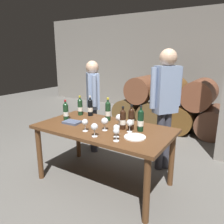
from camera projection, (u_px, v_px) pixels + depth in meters
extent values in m
plane|color=#66635E|center=(104.00, 181.00, 2.95)|extent=(14.00, 14.00, 0.00)
cube|color=gray|center=(190.00, 63.00, 6.02)|extent=(10.00, 0.24, 2.80)
cylinder|color=brown|center=(131.00, 110.00, 5.48)|extent=(0.60, 0.90, 0.60)
cylinder|color=brown|center=(155.00, 113.00, 5.16)|extent=(0.60, 0.90, 0.60)
cylinder|color=brown|center=(182.00, 117.00, 4.83)|extent=(0.60, 0.90, 0.60)
cylinder|color=brown|center=(213.00, 122.00, 4.51)|extent=(0.60, 0.90, 0.60)
cylinder|color=brown|center=(144.00, 89.00, 5.18)|extent=(0.60, 0.90, 0.60)
cylinder|color=brown|center=(170.00, 91.00, 4.85)|extent=(0.60, 0.90, 0.60)
cylinder|color=brown|center=(200.00, 94.00, 4.53)|extent=(0.60, 0.90, 0.60)
cube|color=brown|center=(103.00, 129.00, 2.76)|extent=(1.70, 0.90, 0.04)
cylinder|color=brown|center=(40.00, 154.00, 2.93)|extent=(0.07, 0.07, 0.72)
cylinder|color=brown|center=(147.00, 191.00, 2.14)|extent=(0.07, 0.07, 0.72)
cylinder|color=brown|center=(78.00, 136.00, 3.57)|extent=(0.07, 0.07, 0.72)
cylinder|color=brown|center=(172.00, 159.00, 2.77)|extent=(0.07, 0.07, 0.72)
cylinder|color=black|center=(123.00, 121.00, 2.66)|extent=(0.07, 0.07, 0.20)
sphere|color=black|center=(123.00, 113.00, 2.63)|extent=(0.07, 0.07, 0.07)
cylinder|color=black|center=(123.00, 111.00, 2.62)|extent=(0.03, 0.03, 0.06)
cylinder|color=black|center=(123.00, 107.00, 2.61)|extent=(0.03, 0.03, 0.02)
cylinder|color=silver|center=(123.00, 122.00, 2.66)|extent=(0.07, 0.07, 0.06)
cylinder|color=#19381E|center=(66.00, 113.00, 3.02)|extent=(0.07, 0.07, 0.20)
sphere|color=#19381E|center=(65.00, 106.00, 2.99)|extent=(0.07, 0.07, 0.07)
cylinder|color=#19381E|center=(65.00, 104.00, 2.98)|extent=(0.03, 0.03, 0.06)
cylinder|color=#B21E23|center=(65.00, 101.00, 2.97)|extent=(0.03, 0.03, 0.02)
cylinder|color=silver|center=(66.00, 114.00, 3.02)|extent=(0.07, 0.07, 0.06)
cylinder|color=black|center=(90.00, 109.00, 3.23)|extent=(0.07, 0.07, 0.21)
sphere|color=black|center=(90.00, 101.00, 3.20)|extent=(0.07, 0.07, 0.07)
cylinder|color=black|center=(90.00, 100.00, 3.20)|extent=(0.03, 0.03, 0.07)
cylinder|color=silver|center=(90.00, 97.00, 3.19)|extent=(0.03, 0.03, 0.02)
cylinder|color=silver|center=(90.00, 109.00, 3.24)|extent=(0.07, 0.07, 0.06)
cylinder|color=black|center=(131.00, 121.00, 2.65)|extent=(0.07, 0.07, 0.21)
sphere|color=black|center=(131.00, 112.00, 2.62)|extent=(0.07, 0.07, 0.07)
cylinder|color=black|center=(131.00, 109.00, 2.62)|extent=(0.03, 0.03, 0.07)
cylinder|color=black|center=(132.00, 106.00, 2.60)|extent=(0.03, 0.03, 0.02)
cylinder|color=silver|center=(131.00, 121.00, 2.66)|extent=(0.07, 0.07, 0.06)
cylinder|color=#19381E|center=(108.00, 113.00, 2.99)|extent=(0.07, 0.07, 0.22)
sphere|color=#19381E|center=(108.00, 104.00, 2.96)|extent=(0.07, 0.07, 0.07)
cylinder|color=#19381E|center=(108.00, 102.00, 2.96)|extent=(0.03, 0.03, 0.07)
cylinder|color=gold|center=(108.00, 99.00, 2.94)|extent=(0.03, 0.03, 0.03)
cylinder|color=silver|center=(108.00, 113.00, 3.00)|extent=(0.07, 0.07, 0.07)
cylinder|color=black|center=(141.00, 122.00, 2.58)|extent=(0.07, 0.07, 0.22)
sphere|color=black|center=(141.00, 113.00, 2.55)|extent=(0.07, 0.07, 0.07)
cylinder|color=black|center=(141.00, 110.00, 2.55)|extent=(0.03, 0.03, 0.07)
cylinder|color=black|center=(141.00, 106.00, 2.53)|extent=(0.03, 0.03, 0.03)
cylinder|color=silver|center=(141.00, 123.00, 2.59)|extent=(0.07, 0.07, 0.07)
cylinder|color=#19381E|center=(80.00, 108.00, 3.27)|extent=(0.07, 0.07, 0.20)
sphere|color=#19381E|center=(80.00, 101.00, 3.24)|extent=(0.07, 0.07, 0.07)
cylinder|color=#19381E|center=(80.00, 99.00, 3.23)|extent=(0.03, 0.03, 0.06)
cylinder|color=gold|center=(80.00, 97.00, 3.22)|extent=(0.03, 0.03, 0.02)
cylinder|color=silver|center=(80.00, 109.00, 3.27)|extent=(0.07, 0.07, 0.06)
cylinder|color=white|center=(85.00, 131.00, 2.60)|extent=(0.06, 0.06, 0.00)
cylinder|color=white|center=(85.00, 128.00, 2.59)|extent=(0.01, 0.01, 0.07)
sphere|color=white|center=(85.00, 122.00, 2.58)|extent=(0.07, 0.07, 0.07)
cylinder|color=white|center=(105.00, 130.00, 2.63)|extent=(0.06, 0.06, 0.00)
cylinder|color=white|center=(105.00, 127.00, 2.62)|extent=(0.01, 0.01, 0.07)
sphere|color=white|center=(105.00, 121.00, 2.60)|extent=(0.09, 0.09, 0.09)
cylinder|color=white|center=(116.00, 141.00, 2.31)|extent=(0.06, 0.06, 0.00)
cylinder|color=white|center=(116.00, 137.00, 2.30)|extent=(0.01, 0.01, 0.07)
sphere|color=white|center=(116.00, 131.00, 2.28)|extent=(0.07, 0.07, 0.07)
cylinder|color=white|center=(116.00, 137.00, 2.42)|extent=(0.06, 0.06, 0.00)
cylinder|color=white|center=(116.00, 134.00, 2.41)|extent=(0.01, 0.01, 0.07)
sphere|color=white|center=(116.00, 128.00, 2.39)|extent=(0.07, 0.07, 0.07)
cylinder|color=white|center=(130.00, 132.00, 2.58)|extent=(0.06, 0.06, 0.00)
cylinder|color=white|center=(130.00, 129.00, 2.57)|extent=(0.01, 0.01, 0.07)
sphere|color=white|center=(130.00, 123.00, 2.55)|extent=(0.08, 0.08, 0.08)
cylinder|color=white|center=(119.00, 126.00, 2.77)|extent=(0.06, 0.06, 0.00)
cylinder|color=white|center=(119.00, 123.00, 2.75)|extent=(0.01, 0.01, 0.07)
sphere|color=white|center=(119.00, 118.00, 2.74)|extent=(0.09, 0.09, 0.09)
cylinder|color=white|center=(95.00, 136.00, 2.43)|extent=(0.06, 0.06, 0.00)
cylinder|color=white|center=(95.00, 133.00, 2.42)|extent=(0.01, 0.01, 0.07)
sphere|color=white|center=(94.00, 127.00, 2.40)|extent=(0.08, 0.08, 0.08)
cube|color=#4C5670|center=(72.00, 122.00, 2.90)|extent=(0.23, 0.18, 0.03)
cylinder|color=white|center=(135.00, 137.00, 2.40)|extent=(0.24, 0.24, 0.01)
cylinder|color=#383842|center=(166.00, 140.00, 3.20)|extent=(0.11, 0.11, 0.85)
cylinder|color=#383842|center=(160.00, 142.00, 3.16)|extent=(0.11, 0.11, 0.85)
cube|color=#8499BC|center=(166.00, 90.00, 2.99)|extent=(0.33, 0.37, 0.64)
cylinder|color=#8499BC|center=(179.00, 86.00, 3.06)|extent=(0.08, 0.08, 0.54)
cylinder|color=#8499BC|center=(153.00, 88.00, 2.90)|extent=(0.08, 0.08, 0.54)
sphere|color=tan|center=(168.00, 57.00, 2.88)|extent=(0.23, 0.23, 0.23)
cylinder|color=#383842|center=(93.00, 128.00, 3.85)|extent=(0.11, 0.11, 0.77)
cylinder|color=#383842|center=(94.00, 130.00, 3.75)|extent=(0.11, 0.11, 0.77)
cube|color=#8499BC|center=(93.00, 91.00, 3.63)|extent=(0.35, 0.35, 0.58)
cylinder|color=#8499BC|center=(91.00, 87.00, 3.82)|extent=(0.08, 0.08, 0.49)
cylinder|color=#8499BC|center=(94.00, 91.00, 3.42)|extent=(0.08, 0.08, 0.49)
sphere|color=tan|center=(92.00, 67.00, 3.53)|extent=(0.21, 0.21, 0.21)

